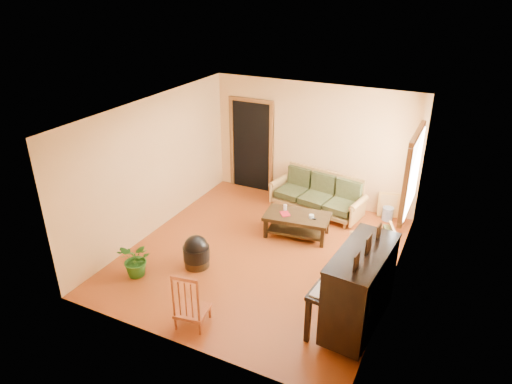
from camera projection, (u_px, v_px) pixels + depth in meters
The scene contains 16 objects.
floor at pixel (262, 254), 8.21m from camera, with size 5.00×5.00×0.00m, color #67290D.
doorway at pixel (251, 146), 10.36m from camera, with size 1.08×0.16×2.05m, color black.
window at pixel (412, 173), 7.74m from camera, with size 0.12×1.36×1.46m, color white.
sofa at pixel (317, 194), 9.49m from camera, with size 1.95×0.82×0.84m, color olive.
coffee_table at pixel (297, 225), 8.70m from camera, with size 1.22×0.67×0.44m, color black.
armchair at pixel (371, 251), 7.54m from camera, with size 0.77×0.81×0.81m, color olive.
piano at pixel (359, 290), 6.23m from camera, with size 0.84×1.43×1.26m, color black.
footstool at pixel (196, 255), 7.78m from camera, with size 0.45×0.45×0.43m, color black.
red_chair at pixel (191, 297), 6.36m from camera, with size 0.43×0.47×0.92m, color brown.
leaning_frame at pixel (388, 205), 9.35m from camera, with size 0.42×0.09×0.56m, color gold.
ceramic_crock at pixel (388, 214), 9.30m from camera, with size 0.22×0.22×0.28m, color #325297.
potted_plant at pixel (136, 260), 7.47m from camera, with size 0.56×0.49×0.62m, color #25601B.
book at pixel (281, 214), 8.60m from camera, with size 0.16×0.22×0.02m, color maroon.
candle at pixel (285, 207), 8.76m from camera, with size 0.07×0.07×0.12m, color silver.
glass_jar at pixel (311, 216), 8.49m from camera, with size 0.09×0.09×0.06m, color silver.
remote at pixel (313, 218), 8.47m from camera, with size 0.15×0.04×0.01m, color black.
Camera 1 is at (2.97, -6.28, 4.51)m, focal length 32.00 mm.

